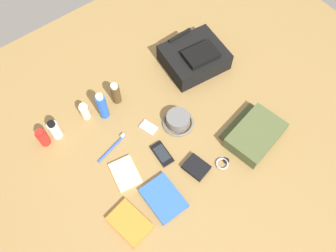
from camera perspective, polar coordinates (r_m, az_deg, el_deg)
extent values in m
cube|color=olive|center=(1.71, 0.00, -0.83)|extent=(2.64, 2.02, 0.02)
cube|color=black|center=(1.90, 4.34, 11.30)|extent=(0.35, 0.31, 0.11)
cube|color=black|center=(1.83, 5.46, 11.75)|extent=(0.19, 0.14, 0.03)
cylinder|color=black|center=(1.91, 1.94, 14.89)|extent=(0.14, 0.02, 0.02)
cube|color=#47512D|center=(1.70, 14.35, -1.46)|extent=(0.30, 0.23, 0.07)
cube|color=#394124|center=(1.75, 11.85, 0.43)|extent=(0.27, 0.11, 0.01)
cylinder|color=#5B5B5B|center=(1.69, 1.70, 1.05)|extent=(0.12, 0.12, 0.05)
torus|color=#5B5B5B|center=(1.72, 1.68, 0.56)|extent=(0.16, 0.16, 0.01)
cylinder|color=red|center=(1.74, -20.07, -1.86)|extent=(0.05, 0.05, 0.10)
cylinder|color=red|center=(1.69, -20.63, -1.02)|extent=(0.04, 0.04, 0.01)
cylinder|color=white|center=(1.73, -18.29, -0.63)|extent=(0.05, 0.05, 0.11)
cylinder|color=black|center=(1.68, -18.86, 0.33)|extent=(0.04, 0.04, 0.01)
cylinder|color=beige|center=(1.75, -13.66, 2.31)|extent=(0.04, 0.04, 0.09)
cylinder|color=silver|center=(1.71, -14.02, 3.20)|extent=(0.03, 0.03, 0.01)
cylinder|color=blue|center=(1.71, -10.85, 3.21)|extent=(0.05, 0.05, 0.16)
cylinder|color=silver|center=(1.64, -11.35, 4.80)|extent=(0.04, 0.04, 0.01)
cylinder|color=#473319|center=(1.76, -8.67, 5.32)|extent=(0.05, 0.05, 0.12)
cylinder|color=silver|center=(1.71, -8.97, 6.56)|extent=(0.04, 0.04, 0.01)
cube|color=orange|center=(1.54, -6.40, -15.68)|extent=(0.15, 0.20, 0.02)
cube|color=white|center=(1.54, -6.39, -15.71)|extent=(0.14, 0.19, 0.02)
cube|color=blue|center=(1.56, -0.77, -11.91)|extent=(0.15, 0.19, 0.02)
cube|color=white|center=(1.56, -0.77, -11.94)|extent=(0.14, 0.19, 0.02)
cube|color=black|center=(1.64, -1.02, -4.65)|extent=(0.07, 0.13, 0.01)
cube|color=black|center=(1.63, -1.02, -4.55)|extent=(0.06, 0.09, 0.00)
cube|color=#B7B7BC|center=(1.71, -3.26, -0.25)|extent=(0.07, 0.10, 0.01)
cylinder|color=silver|center=(1.70, -2.97, -0.50)|extent=(0.03, 0.03, 0.00)
torus|color=#99999E|center=(1.64, 8.99, -6.22)|extent=(0.06, 0.06, 0.01)
cylinder|color=black|center=(1.65, 9.65, -5.69)|extent=(0.03, 0.03, 0.01)
cylinder|color=blue|center=(1.68, -9.30, -3.62)|extent=(0.18, 0.05, 0.01)
cube|color=white|center=(1.69, -7.53, -1.59)|extent=(0.02, 0.02, 0.01)
cube|color=black|center=(1.61, 4.72, -6.84)|extent=(0.11, 0.13, 0.02)
cube|color=beige|center=(1.61, -7.12, -7.84)|extent=(0.14, 0.17, 0.02)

